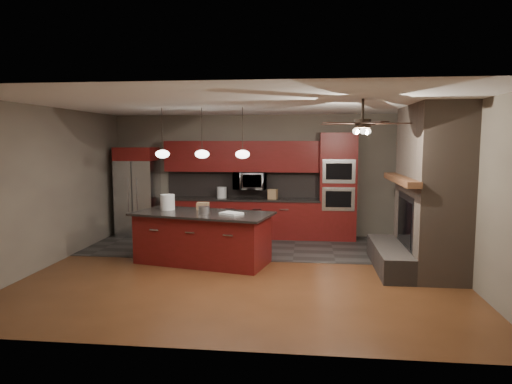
# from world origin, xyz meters

# --- Properties ---
(ground) EXTENTS (7.00, 7.00, 0.00)m
(ground) POSITION_xyz_m (0.00, 0.00, 0.00)
(ground) COLOR brown
(ground) RESTS_ON ground
(ceiling) EXTENTS (7.00, 6.00, 0.02)m
(ceiling) POSITION_xyz_m (0.00, 0.00, 2.80)
(ceiling) COLOR white
(ceiling) RESTS_ON back_wall
(back_wall) EXTENTS (7.00, 0.02, 2.80)m
(back_wall) POSITION_xyz_m (0.00, 3.00, 1.40)
(back_wall) COLOR #736B5C
(back_wall) RESTS_ON ground
(right_wall) EXTENTS (0.02, 6.00, 2.80)m
(right_wall) POSITION_xyz_m (3.50, 0.00, 1.40)
(right_wall) COLOR #736B5C
(right_wall) RESTS_ON ground
(left_wall) EXTENTS (0.02, 6.00, 2.80)m
(left_wall) POSITION_xyz_m (-3.50, 0.00, 1.40)
(left_wall) COLOR #736B5C
(left_wall) RESTS_ON ground
(slate_tile_patch) EXTENTS (7.00, 2.40, 0.01)m
(slate_tile_patch) POSITION_xyz_m (0.00, 1.80, 0.01)
(slate_tile_patch) COLOR #33302D
(slate_tile_patch) RESTS_ON ground
(fireplace_column) EXTENTS (1.30, 2.10, 2.80)m
(fireplace_column) POSITION_xyz_m (3.04, 0.40, 1.30)
(fireplace_column) COLOR #705D50
(fireplace_column) RESTS_ON ground
(back_cabinetry) EXTENTS (3.59, 0.64, 2.20)m
(back_cabinetry) POSITION_xyz_m (-0.48, 2.74, 0.89)
(back_cabinetry) COLOR maroon
(back_cabinetry) RESTS_ON ground
(oven_tower) EXTENTS (0.80, 0.63, 2.38)m
(oven_tower) POSITION_xyz_m (1.70, 2.69, 1.19)
(oven_tower) COLOR maroon
(oven_tower) RESTS_ON ground
(microwave) EXTENTS (0.73, 0.41, 0.50)m
(microwave) POSITION_xyz_m (-0.27, 2.75, 1.30)
(microwave) COLOR silver
(microwave) RESTS_ON back_cabinetry
(refrigerator) EXTENTS (0.88, 0.75, 2.06)m
(refrigerator) POSITION_xyz_m (-2.89, 2.62, 1.03)
(refrigerator) COLOR silver
(refrigerator) RESTS_ON ground
(kitchen_island) EXTENTS (2.65, 1.64, 0.92)m
(kitchen_island) POSITION_xyz_m (-0.84, 0.42, 0.46)
(kitchen_island) COLOR maroon
(kitchen_island) RESTS_ON ground
(white_bucket) EXTENTS (0.37, 0.37, 0.29)m
(white_bucket) POSITION_xyz_m (-1.56, 0.67, 1.06)
(white_bucket) COLOR white
(white_bucket) RESTS_ON kitchen_island
(paint_can) EXTENTS (0.24, 0.24, 0.13)m
(paint_can) POSITION_xyz_m (-0.78, 0.28, 0.99)
(paint_can) COLOR #A8A8AC
(paint_can) RESTS_ON kitchen_island
(paint_tray) EXTENTS (0.45, 0.42, 0.04)m
(paint_tray) POSITION_xyz_m (-0.29, 0.27, 0.94)
(paint_tray) COLOR white
(paint_tray) RESTS_ON kitchen_island
(cardboard_box) EXTENTS (0.22, 0.16, 0.14)m
(cardboard_box) POSITION_xyz_m (-0.91, 0.76, 0.99)
(cardboard_box) COLOR #8B6848
(cardboard_box) RESTS_ON kitchen_island
(counter_bucket) EXTENTS (0.25, 0.25, 0.25)m
(counter_bucket) POSITION_xyz_m (-0.92, 2.70, 1.03)
(counter_bucket) COLOR silver
(counter_bucket) RESTS_ON back_cabinetry
(counter_box) EXTENTS (0.23, 0.20, 0.22)m
(counter_box) POSITION_xyz_m (0.26, 2.65, 1.01)
(counter_box) COLOR #A27E54
(counter_box) RESTS_ON back_cabinetry
(pendant_left) EXTENTS (0.26, 0.26, 0.92)m
(pendant_left) POSITION_xyz_m (-1.65, 0.70, 1.96)
(pendant_left) COLOR black
(pendant_left) RESTS_ON ceiling
(pendant_center) EXTENTS (0.26, 0.26, 0.92)m
(pendant_center) POSITION_xyz_m (-0.90, 0.70, 1.96)
(pendant_center) COLOR black
(pendant_center) RESTS_ON ceiling
(pendant_right) EXTENTS (0.26, 0.26, 0.92)m
(pendant_right) POSITION_xyz_m (-0.15, 0.70, 1.96)
(pendant_right) COLOR black
(pendant_right) RESTS_ON ceiling
(ceiling_fan) EXTENTS (1.27, 1.33, 0.41)m
(ceiling_fan) POSITION_xyz_m (1.80, -0.80, 2.46)
(ceiling_fan) COLOR black
(ceiling_fan) RESTS_ON ceiling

